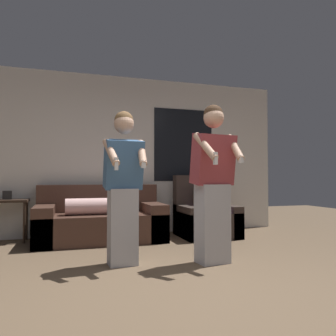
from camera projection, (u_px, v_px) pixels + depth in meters
name	position (u px, v px, depth m)	size (l,w,h in m)	color
ground_plane	(191.00, 296.00, 2.65)	(14.00, 14.00, 0.00)	brown
wall_back	(128.00, 155.00, 5.66)	(5.60, 0.07, 2.70)	silver
couch	(101.00, 221.00, 4.99)	(1.89, 0.96, 0.85)	#472D23
armchair	(205.00, 216.00, 5.39)	(0.89, 0.86, 1.00)	#332823
side_table	(7.00, 206.00, 4.86)	(0.59, 0.37, 0.78)	#332319
person_left	(123.00, 186.00, 3.61)	(0.47, 0.51, 1.69)	#B2B2B7
person_right	(213.00, 182.00, 3.69)	(0.52, 0.53, 1.79)	#B2B2B7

